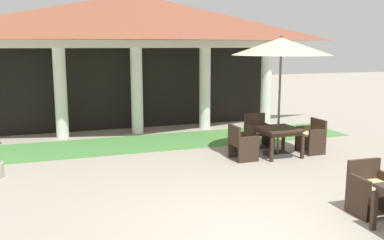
{
  "coord_description": "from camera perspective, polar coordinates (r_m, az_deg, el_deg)",
  "views": [
    {
      "loc": [
        -2.75,
        -5.22,
        2.71
      ],
      "look_at": [
        -0.05,
        2.45,
        1.28
      ],
      "focal_mm": 39.92,
      "sensor_mm": 36.0,
      "label": 1
    }
  ],
  "objects": [
    {
      "name": "patio_chair_near_foreground_east",
      "position": [
        11.28,
        15.7,
        -2.13
      ],
      "size": [
        0.51,
        0.64,
        0.86
      ],
      "rotation": [
        0.0,
        0.0,
        -4.7
      ],
      "color": "#38281E",
      "rests_on": "ground"
    },
    {
      "name": "patio_chair_near_foreground_west",
      "position": [
        10.27,
        6.67,
        -3.15
      ],
      "size": [
        0.55,
        0.61,
        0.85
      ],
      "rotation": [
        0.0,
        0.0,
        -1.56
      ],
      "color": "#38281E",
      "rests_on": "ground"
    },
    {
      "name": "lawn_strip",
      "position": [
        12.08,
        -5.75,
        -3.03
      ],
      "size": [
        12.01,
        2.14,
        0.01
      ],
      "primitive_type": "cube",
      "color": "#47843D",
      "rests_on": "ground"
    },
    {
      "name": "ground_plane",
      "position": [
        6.49,
        7.88,
        -14.8
      ],
      "size": [
        60.0,
        60.0,
        0.0
      ],
      "primitive_type": "plane",
      "color": "#9E9384"
    },
    {
      "name": "background_pavilion",
      "position": [
        13.33,
        -7.65,
        12.01
      ],
      "size": [
        10.21,
        2.47,
        4.22
      ],
      "color": "white",
      "rests_on": "ground"
    },
    {
      "name": "patio_chair_near_foreground_north",
      "position": [
        11.58,
        8.85,
        -1.64
      ],
      "size": [
        0.63,
        0.59,
        0.89
      ],
      "rotation": [
        0.0,
        0.0,
        -3.13
      ],
      "color": "#38281E",
      "rests_on": "ground"
    },
    {
      "name": "patio_chair_mid_left_north",
      "position": [
        7.57,
        22.85,
        -8.47
      ],
      "size": [
        0.66,
        0.58,
        0.86
      ],
      "rotation": [
        0.0,
        0.0,
        -3.19
      ],
      "color": "#38281E",
      "rests_on": "ground"
    },
    {
      "name": "patio_umbrella_near_foreground",
      "position": [
        10.49,
        11.83,
        9.43
      ],
      "size": [
        2.38,
        2.38,
        2.94
      ],
      "color": "#2D2D2D",
      "rests_on": "ground"
    },
    {
      "name": "patio_table_near_foreground",
      "position": [
        10.7,
        11.44,
        -1.56
      ],
      "size": [
        0.93,
        0.93,
        0.71
      ],
      "rotation": [
        0.0,
        0.0,
        0.01
      ],
      "color": "#38281E",
      "rests_on": "ground"
    }
  ]
}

